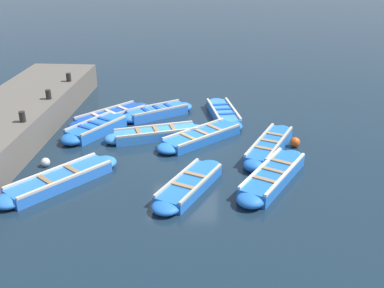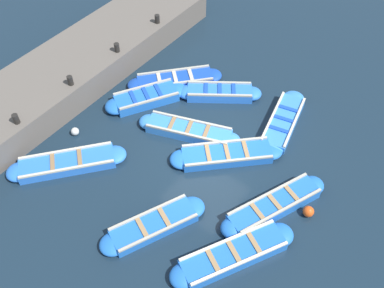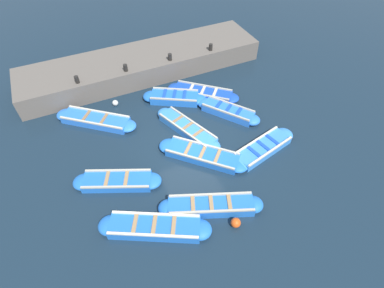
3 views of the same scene
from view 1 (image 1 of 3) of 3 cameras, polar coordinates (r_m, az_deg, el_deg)
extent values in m
plane|color=#162838|center=(15.80, -1.10, 0.23)|extent=(120.00, 120.00, 0.00)
cube|color=blue|center=(18.17, -4.40, 4.03)|extent=(2.41, 2.04, 0.35)
ellipsoid|color=blue|center=(18.72, -1.12, 4.72)|extent=(1.00, 1.00, 0.35)
ellipsoid|color=blue|center=(17.68, -7.87, 3.29)|extent=(1.00, 1.00, 0.35)
cube|color=#B2AD9E|center=(18.39, -4.92, 4.95)|extent=(1.97, 1.46, 0.07)
cube|color=#B2AD9E|center=(17.81, -3.90, 4.34)|extent=(1.97, 1.46, 0.07)
cube|color=#1947B7|center=(18.33, -3.00, 4.90)|extent=(0.51, 0.63, 0.04)
cube|color=#1947B7|center=(18.10, -4.42, 4.61)|extent=(0.51, 0.63, 0.04)
cube|color=#1947B7|center=(17.89, -5.88, 4.30)|extent=(0.51, 0.63, 0.04)
cube|color=blue|center=(15.89, 1.28, 0.96)|extent=(2.73, 2.73, 0.30)
ellipsoid|color=blue|center=(16.85, 5.01, 2.27)|extent=(1.19, 1.19, 0.30)
ellipsoid|color=blue|center=(15.01, -2.91, -0.51)|extent=(1.19, 1.19, 0.30)
cube|color=#B2AD9E|center=(16.10, 0.30, 2.00)|extent=(2.10, 2.11, 0.07)
cube|color=#B2AD9E|center=(15.54, 2.30, 1.14)|extent=(2.10, 2.11, 0.07)
cube|color=#9E7A51|center=(16.22, 2.93, 2.09)|extent=(0.66, 0.66, 0.04)
cube|color=#9E7A51|center=(15.82, 1.28, 1.53)|extent=(0.66, 0.66, 0.04)
cube|color=#9E7A51|center=(15.44, -0.45, 0.94)|extent=(0.66, 0.66, 0.04)
cube|color=blue|center=(12.75, -0.32, -5.26)|extent=(1.81, 2.68, 0.30)
ellipsoid|color=blue|center=(13.75, 2.20, -2.94)|extent=(1.04, 1.05, 0.30)
ellipsoid|color=blue|center=(11.80, -3.28, -7.95)|extent=(1.04, 1.05, 0.30)
cube|color=#B2AD9E|center=(12.82, -1.84, -4.15)|extent=(1.09, 2.32, 0.07)
cube|color=#B2AD9E|center=(12.51, 1.23, -4.93)|extent=(1.09, 2.32, 0.07)
cube|color=#9E7A51|center=(12.95, 0.44, -3.91)|extent=(0.74, 0.43, 0.04)
cube|color=#9E7A51|center=(12.39, -1.12, -5.31)|extent=(0.74, 0.43, 0.04)
cube|color=blue|center=(16.85, -12.03, 1.93)|extent=(1.93, 2.44, 0.37)
ellipsoid|color=blue|center=(17.60, -9.37, 3.12)|extent=(1.14, 1.15, 0.37)
ellipsoid|color=blue|center=(16.15, -14.92, 0.63)|extent=(1.14, 1.15, 0.37)
cube|color=#B2AD9E|center=(17.05, -13.05, 2.90)|extent=(1.20, 1.99, 0.07)
cube|color=#B2AD9E|center=(16.49, -11.10, 2.34)|extent=(1.20, 1.99, 0.07)
cube|color=#1947B7|center=(17.09, -10.92, 3.09)|extent=(0.75, 0.52, 0.04)
cube|color=#1947B7|center=(16.78, -12.09, 2.58)|extent=(0.75, 0.52, 0.04)
cube|color=#1947B7|center=(16.47, -13.29, 2.05)|extent=(0.75, 0.52, 0.04)
cube|color=#3884E0|center=(18.15, 3.98, 3.94)|extent=(1.44, 2.74, 0.30)
ellipsoid|color=#3884E0|center=(19.35, 3.13, 5.27)|extent=(0.97, 0.99, 0.30)
ellipsoid|color=#3884E0|center=(16.97, 4.95, 2.44)|extent=(0.97, 0.99, 0.30)
cube|color=beige|center=(18.01, 2.76, 4.44)|extent=(0.66, 2.50, 0.07)
cube|color=beige|center=(18.18, 5.23, 4.56)|extent=(0.66, 2.50, 0.07)
cube|color=#1947B7|center=(18.60, 3.62, 5.02)|extent=(0.78, 0.31, 0.04)
cube|color=#1947B7|center=(18.09, 4.00, 4.45)|extent=(0.78, 0.31, 0.04)
cube|color=#1947B7|center=(17.59, 4.39, 3.85)|extent=(0.78, 0.31, 0.04)
cube|color=blue|center=(15.22, 9.80, -0.34)|extent=(1.84, 3.08, 0.38)
ellipsoid|color=blue|center=(16.56, 11.33, 1.61)|extent=(0.92, 0.93, 0.38)
ellipsoid|color=blue|center=(13.91, 7.97, -2.66)|extent=(0.92, 0.93, 0.38)
cube|color=#B2AD9E|center=(15.21, 8.63, 0.66)|extent=(1.18, 2.77, 0.07)
cube|color=#B2AD9E|center=(15.05, 11.10, 0.20)|extent=(1.18, 2.77, 0.07)
cube|color=#9E7A51|center=(15.70, 10.54, 1.23)|extent=(0.67, 0.38, 0.04)
cube|color=#9E7A51|center=(15.13, 9.85, 0.38)|extent=(0.67, 0.38, 0.04)
cube|color=#9E7A51|center=(14.57, 9.12, -0.53)|extent=(0.67, 0.38, 0.04)
cube|color=#3884E0|center=(16.10, -4.59, 1.25)|extent=(3.03, 1.75, 0.32)
ellipsoid|color=#3884E0|center=(16.44, 0.45, 1.82)|extent=(0.93, 0.91, 0.32)
ellipsoid|color=#3884E0|center=(15.90, -9.79, 0.64)|extent=(0.93, 0.91, 0.32)
cube|color=#B2AD9E|center=(16.34, -4.86, 2.32)|extent=(2.74, 1.09, 0.07)
cube|color=#B2AD9E|center=(15.72, -4.34, 1.43)|extent=(2.74, 1.09, 0.07)
cube|color=olive|center=(16.16, -2.43, 2.08)|extent=(0.37, 0.68, 0.04)
cube|color=olive|center=(16.03, -4.61, 1.84)|extent=(0.37, 0.68, 0.04)
cube|color=olive|center=(15.93, -6.81, 1.59)|extent=(0.37, 0.68, 0.04)
cube|color=blue|center=(13.54, -16.41, -4.42)|extent=(2.61, 2.93, 0.32)
ellipsoid|color=blue|center=(14.25, -11.18, -2.35)|extent=(1.14, 1.14, 0.32)
ellipsoid|color=blue|center=(12.97, -22.20, -6.66)|extent=(1.14, 1.14, 0.32)
cube|color=beige|center=(13.76, -17.36, -3.15)|extent=(1.97, 2.39, 0.07)
cube|color=beige|center=(13.14, -15.62, -4.26)|extent=(1.97, 2.39, 0.07)
cube|color=olive|center=(13.65, -14.95, -3.15)|extent=(0.68, 0.59, 0.04)
cube|color=olive|center=(13.28, -18.10, -4.37)|extent=(0.68, 0.59, 0.04)
cube|color=blue|center=(13.35, 10.26, -4.07)|extent=(2.17, 3.08, 0.36)
ellipsoid|color=blue|center=(14.64, 12.53, -1.64)|extent=(1.06, 1.07, 0.36)
ellipsoid|color=blue|center=(12.12, 7.49, -7.00)|extent=(1.06, 1.07, 0.36)
cube|color=silver|center=(13.38, 8.81, -2.87)|extent=(1.46, 2.67, 0.07)
cube|color=silver|center=(13.14, 11.86, -3.64)|extent=(1.46, 2.67, 0.07)
cube|color=#9E7A51|center=(13.80, 11.34, -2.24)|extent=(0.72, 0.47, 0.04)
cube|color=#9E7A51|center=(13.26, 10.32, -3.31)|extent=(0.72, 0.47, 0.04)
cube|color=#9E7A51|center=(12.73, 9.21, -4.46)|extent=(0.72, 0.47, 0.04)
cube|color=#1947B7|center=(18.13, -10.25, 3.55)|extent=(2.55, 2.73, 0.28)
ellipsoid|color=#1947B7|center=(18.92, -6.66, 4.66)|extent=(1.11, 1.11, 0.28)
ellipsoid|color=#1947B7|center=(17.42, -14.13, 2.32)|extent=(1.11, 1.11, 0.28)
cube|color=#B2AD9E|center=(18.37, -10.97, 4.35)|extent=(1.93, 2.18, 0.07)
cube|color=#B2AD9E|center=(17.77, -9.58, 3.78)|extent=(1.93, 2.18, 0.07)
cube|color=beige|center=(18.40, -8.72, 4.51)|extent=(0.65, 0.60, 0.04)
cube|color=beige|center=(18.08, -10.28, 4.03)|extent=(0.65, 0.60, 0.04)
cube|color=beige|center=(17.76, -11.90, 3.53)|extent=(0.65, 0.60, 0.04)
cube|color=#605951|center=(17.29, -22.31, 2.46)|extent=(2.96, 12.78, 1.09)
cylinder|color=black|center=(15.58, -20.75, 3.26)|extent=(0.20, 0.20, 0.35)
cylinder|color=black|center=(17.61, -17.78, 6.01)|extent=(0.20, 0.20, 0.35)
cylinder|color=black|center=(19.70, -15.41, 8.18)|extent=(0.20, 0.20, 0.35)
sphere|color=#E05119|center=(15.78, 12.95, 0.23)|extent=(0.35, 0.35, 0.35)
sphere|color=silver|center=(14.78, -18.11, -2.21)|extent=(0.28, 0.28, 0.28)
camera|label=2|loc=(9.34, 53.65, 52.29)|focal=42.00mm
camera|label=3|loc=(12.94, 41.05, 32.75)|focal=28.00mm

